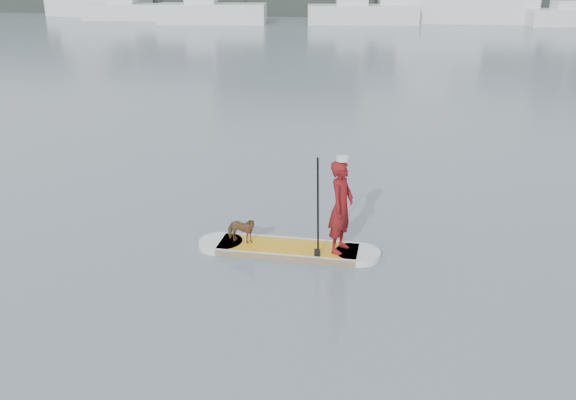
% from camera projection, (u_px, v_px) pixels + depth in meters
% --- Properties ---
extents(ground, '(140.00, 140.00, 0.00)m').
position_uv_depth(ground, '(342.00, 340.00, 8.87)').
color(ground, slate).
rests_on(ground, ground).
extents(paddleboard, '(3.30, 0.84, 0.12)m').
position_uv_depth(paddleboard, '(288.00, 249.00, 11.49)').
color(paddleboard, gold).
rests_on(paddleboard, ground).
extents(paddler, '(0.54, 0.69, 1.65)m').
position_uv_depth(paddler, '(341.00, 207.00, 11.01)').
color(paddler, maroon).
rests_on(paddler, paddleboard).
extents(white_cap, '(0.22, 0.22, 0.07)m').
position_uv_depth(white_cap, '(343.00, 159.00, 10.71)').
color(white_cap, silver).
rests_on(white_cap, paddler).
extents(dog, '(0.62, 0.37, 0.49)m').
position_uv_depth(dog, '(241.00, 230.00, 11.53)').
color(dog, brown).
rests_on(dog, paddleboard).
extents(paddle, '(0.10, 0.30, 2.00)m').
position_uv_depth(paddle, '(318.00, 220.00, 10.83)').
color(paddle, black).
rests_on(paddle, ground).
extents(sailboat_b, '(8.11, 3.13, 11.77)m').
position_uv_depth(sailboat_b, '(131.00, 10.00, 53.46)').
color(sailboat_b, silver).
rests_on(sailboat_b, ground).
extents(sailboat_c, '(8.70, 3.79, 12.10)m').
position_uv_depth(sailboat_c, '(211.00, 12.00, 50.45)').
color(sailboat_c, silver).
rests_on(sailboat_c, ground).
extents(sailboat_d, '(8.87, 3.95, 12.62)m').
position_uv_depth(sailboat_d, '(362.00, 12.00, 50.23)').
color(sailboat_d, silver).
rests_on(sailboat_d, ground).
extents(sailboat_e, '(7.42, 3.66, 10.29)m').
position_uv_depth(sailboat_e, '(574.00, 16.00, 48.76)').
color(sailboat_e, silver).
rests_on(sailboat_e, ground).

